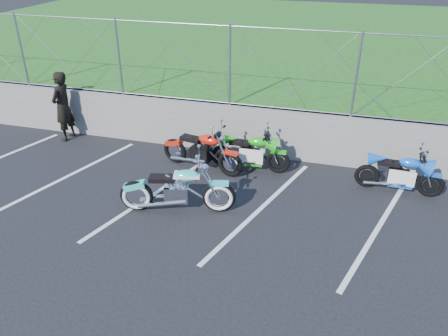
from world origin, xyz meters
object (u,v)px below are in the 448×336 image
(naked_orange, at_px, (203,152))
(sportbike_green, at_px, (251,154))
(cruiser_turquoise, at_px, (179,191))
(person_standing, at_px, (63,106))
(sportbike_blue, at_px, (401,175))

(naked_orange, distance_m, sportbike_green, 1.18)
(naked_orange, bearing_deg, cruiser_turquoise, -74.95)
(cruiser_turquoise, relative_size, sportbike_green, 1.21)
(naked_orange, bearing_deg, person_standing, -177.42)
(naked_orange, xyz_separation_m, sportbike_green, (1.14, 0.30, -0.03))
(sportbike_blue, height_order, person_standing, person_standing)
(cruiser_turquoise, relative_size, naked_orange, 1.08)
(sportbike_blue, xyz_separation_m, person_standing, (-8.85, 0.52, 0.54))
(sportbike_green, relative_size, sportbike_blue, 1.03)
(cruiser_turquoise, distance_m, sportbike_blue, 4.92)
(cruiser_turquoise, height_order, naked_orange, cruiser_turquoise)
(sportbike_green, bearing_deg, sportbike_blue, -4.10)
(sportbike_green, xyz_separation_m, person_standing, (-5.42, 0.40, 0.53))
(cruiser_turquoise, bearing_deg, sportbike_blue, 10.70)
(naked_orange, height_order, sportbike_green, naked_orange)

